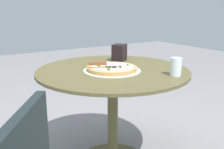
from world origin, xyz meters
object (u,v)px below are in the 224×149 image
Objects in this scene: napkin_dispenser at (119,53)px; pizza_on_tray at (112,69)px; pizza_server at (106,64)px; drinking_cup at (176,67)px; patio_table at (113,95)px.

pizza_on_tray is at bearing 14.09° from napkin_dispenser.
pizza_on_tray is 0.06m from pizza_server.
pizza_server is 0.36m from napkin_dispenser.
drinking_cup is 0.54m from napkin_dispenser.
pizza_on_tray is (0.03, 0.03, 0.19)m from patio_table.
drinking_cup is (-0.30, 0.30, 0.00)m from pizza_server.
pizza_on_tray is 0.39m from drinking_cup.
patio_table is 7.96× the size of napkin_dispenser.
pizza_server is at bearing -45.19° from drinking_cup.
napkin_dispenser is (-0.19, -0.20, 0.24)m from patio_table.
pizza_on_tray is 3.38× the size of drinking_cup.
drinking_cup is at bearing 60.10° from napkin_dispenser.
napkin_dispenser reaches higher than pizza_on_tray.
pizza_server is 1.97× the size of drinking_cup.
patio_table is at bearing -129.07° from pizza_on_tray.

